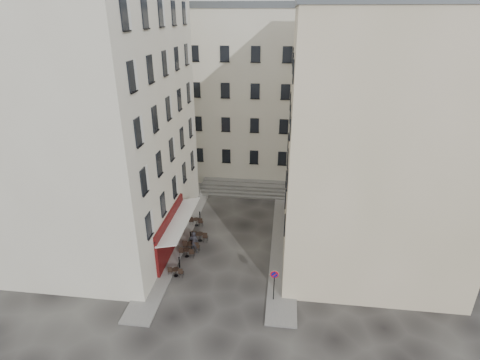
% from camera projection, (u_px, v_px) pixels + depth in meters
% --- Properties ---
extents(ground, '(90.00, 90.00, 0.00)m').
position_uv_depth(ground, '(224.00, 263.00, 28.86)').
color(ground, black).
rests_on(ground, ground).
extents(sidewalk_left, '(2.00, 22.00, 0.12)m').
position_uv_depth(sidewalk_left, '(181.00, 231.00, 32.96)').
color(sidewalk_left, slate).
rests_on(sidewalk_left, ground).
extents(sidewalk_right, '(2.00, 18.00, 0.12)m').
position_uv_depth(sidewalk_right, '(283.00, 244.00, 31.04)').
color(sidewalk_right, slate).
rests_on(sidewalk_right, ground).
extents(building_left, '(12.20, 16.20, 20.60)m').
position_uv_depth(building_left, '(93.00, 118.00, 28.53)').
color(building_left, beige).
rests_on(building_left, ground).
extents(building_right, '(12.20, 14.20, 18.60)m').
position_uv_depth(building_right, '(373.00, 139.00, 27.02)').
color(building_right, '#BDB18C').
rests_on(building_right, ground).
extents(building_back, '(18.20, 10.20, 18.60)m').
position_uv_depth(building_back, '(241.00, 93.00, 42.35)').
color(building_back, beige).
rests_on(building_back, ground).
extents(cafe_storefront, '(1.74, 7.30, 3.50)m').
position_uv_depth(cafe_storefront, '(172.00, 231.00, 29.48)').
color(cafe_storefront, '#44090C').
rests_on(cafe_storefront, ground).
extents(stone_steps, '(9.00, 3.15, 0.80)m').
position_uv_depth(stone_steps, '(243.00, 188.00, 40.08)').
color(stone_steps, '#605E5B').
rests_on(stone_steps, ground).
extents(bollard_near, '(0.12, 0.12, 0.98)m').
position_uv_depth(bollard_near, '(179.00, 262.00, 28.11)').
color(bollard_near, black).
rests_on(bollard_near, ground).
extents(bollard_mid, '(0.12, 0.12, 0.98)m').
position_uv_depth(bollard_mid, '(191.00, 236.00, 31.27)').
color(bollard_mid, black).
rests_on(bollard_mid, ground).
extents(bollard_far, '(0.12, 0.12, 0.98)m').
position_uv_depth(bollard_far, '(200.00, 216.00, 34.44)').
color(bollard_far, black).
rests_on(bollard_far, ground).
extents(no_parking_sign, '(0.56, 0.10, 2.44)m').
position_uv_depth(no_parking_sign, '(274.00, 280.00, 24.35)').
color(no_parking_sign, black).
rests_on(no_parking_sign, ground).
extents(bistro_table_a, '(1.14, 0.53, 0.80)m').
position_uv_depth(bistro_table_a, '(176.00, 272.00, 27.23)').
color(bistro_table_a, black).
rests_on(bistro_table_a, ground).
extents(bistro_table_b, '(1.22, 0.57, 0.86)m').
position_uv_depth(bistro_table_b, '(187.00, 252.00, 29.39)').
color(bistro_table_b, black).
rests_on(bistro_table_b, ground).
extents(bistro_table_c, '(1.36, 0.64, 0.96)m').
position_uv_depth(bistro_table_c, '(191.00, 246.00, 30.08)').
color(bistro_table_c, black).
rests_on(bistro_table_c, ground).
extents(bistro_table_d, '(1.34, 0.63, 0.95)m').
position_uv_depth(bistro_table_d, '(200.00, 236.00, 31.39)').
color(bistro_table_d, black).
rests_on(bistro_table_d, ground).
extents(bistro_table_e, '(1.26, 0.59, 0.88)m').
position_uv_depth(bistro_table_e, '(196.00, 221.00, 33.67)').
color(bistro_table_e, black).
rests_on(bistro_table_e, ground).
extents(pedestrian, '(0.71, 0.48, 1.91)m').
position_uv_depth(pedestrian, '(194.00, 242.00, 29.75)').
color(pedestrian, black).
rests_on(pedestrian, ground).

